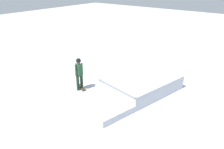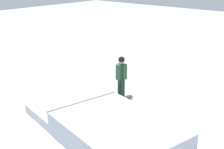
% 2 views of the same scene
% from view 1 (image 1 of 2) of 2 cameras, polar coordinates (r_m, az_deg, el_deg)
% --- Properties ---
extents(ground_plane, '(60.00, 60.00, 0.00)m').
position_cam_1_polar(ground_plane, '(12.23, 6.68, -3.34)').
color(ground_plane, '#B2B7C1').
extents(skate_ramp, '(5.81, 3.63, 0.74)m').
position_cam_1_polar(skate_ramp, '(11.61, 5.84, -3.09)').
color(skate_ramp, silver).
rests_on(skate_ramp, ground).
extents(skater, '(0.43, 0.42, 1.73)m').
position_cam_1_polar(skater, '(11.69, -8.23, 0.70)').
color(skater, black).
rests_on(skater, ground).
extents(skateboard, '(0.45, 0.82, 0.09)m').
position_cam_1_polar(skateboard, '(12.15, -7.68, -3.20)').
color(skateboard, '#3F2D1E').
rests_on(skateboard, ground).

